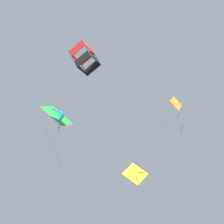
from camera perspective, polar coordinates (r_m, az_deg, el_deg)
kite_diamond_mid_left at (r=28.12m, az=3.69°, el=-9.85°), size 2.06×1.22×7.29m
kite_diamond_near_right at (r=31.17m, az=10.15°, el=1.12°), size 2.73×2.01×7.34m
kite_box_highest at (r=29.54m, az=-4.36°, el=8.58°), size 2.37×2.74×2.70m
kite_delta_near_left at (r=33.38m, az=-8.64°, el=-0.58°), size 3.70×2.52×7.61m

